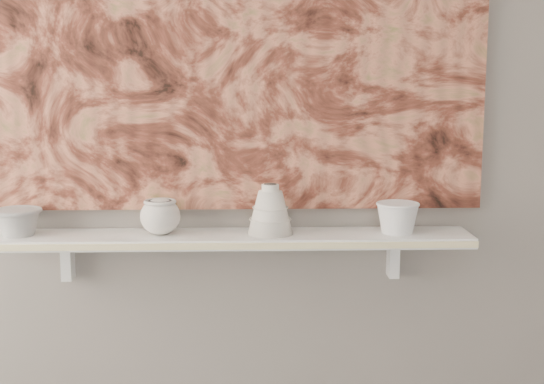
{
  "coord_description": "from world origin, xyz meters",
  "views": [
    {
      "loc": [
        0.05,
        -0.65,
        1.41
      ],
      "look_at": [
        0.12,
        1.49,
        1.06
      ],
      "focal_mm": 50.0,
      "sensor_mm": 36.0,
      "label": 1
    }
  ],
  "objects_px": {
    "shelf": "(231,239)",
    "cup_cream": "(160,216)",
    "painting": "(229,21)",
    "bowl_grey": "(18,222)",
    "bell_vessel": "(270,209)",
    "bowl_white": "(398,217)"
  },
  "relations": [
    {
      "from": "shelf",
      "to": "painting",
      "type": "distance_m",
      "value": 0.63
    },
    {
      "from": "bowl_grey",
      "to": "cup_cream",
      "type": "distance_m",
      "value": 0.41
    },
    {
      "from": "painting",
      "to": "bell_vessel",
      "type": "relative_size",
      "value": 10.26
    },
    {
      "from": "painting",
      "to": "bowl_grey",
      "type": "distance_m",
      "value": 0.84
    },
    {
      "from": "shelf",
      "to": "painting",
      "type": "xyz_separation_m",
      "value": [
        0.0,
        0.08,
        0.62
      ]
    },
    {
      "from": "bell_vessel",
      "to": "painting",
      "type": "bearing_deg",
      "value": 145.09
    },
    {
      "from": "shelf",
      "to": "cup_cream",
      "type": "xyz_separation_m",
      "value": [
        -0.2,
        0.0,
        0.07
      ]
    },
    {
      "from": "bowl_grey",
      "to": "bowl_white",
      "type": "bearing_deg",
      "value": 0.0
    },
    {
      "from": "bowl_grey",
      "to": "bowl_white",
      "type": "relative_size",
      "value": 1.11
    },
    {
      "from": "cup_cream",
      "to": "bell_vessel",
      "type": "height_order",
      "value": "bell_vessel"
    },
    {
      "from": "bowl_white",
      "to": "cup_cream",
      "type": "bearing_deg",
      "value": 180.0
    },
    {
      "from": "bowl_grey",
      "to": "cup_cream",
      "type": "height_order",
      "value": "cup_cream"
    },
    {
      "from": "painting",
      "to": "bowl_grey",
      "type": "height_order",
      "value": "painting"
    },
    {
      "from": "painting",
      "to": "cup_cream",
      "type": "xyz_separation_m",
      "value": [
        -0.2,
        -0.08,
        -0.56
      ]
    },
    {
      "from": "bell_vessel",
      "to": "bowl_white",
      "type": "bearing_deg",
      "value": 0.0
    },
    {
      "from": "shelf",
      "to": "cup_cream",
      "type": "relative_size",
      "value": 12.07
    },
    {
      "from": "cup_cream",
      "to": "shelf",
      "type": "bearing_deg",
      "value": 0.0
    },
    {
      "from": "bowl_white",
      "to": "bell_vessel",
      "type": "bearing_deg",
      "value": 180.0
    },
    {
      "from": "bell_vessel",
      "to": "shelf",
      "type": "bearing_deg",
      "value": 180.0
    },
    {
      "from": "shelf",
      "to": "cup_cream",
      "type": "distance_m",
      "value": 0.21
    },
    {
      "from": "painting",
      "to": "bowl_grey",
      "type": "bearing_deg",
      "value": -172.5
    },
    {
      "from": "cup_cream",
      "to": "bowl_white",
      "type": "bearing_deg",
      "value": 0.0
    }
  ]
}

